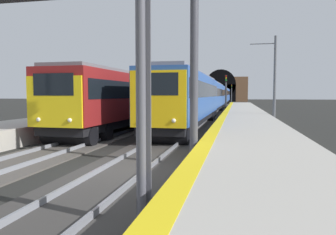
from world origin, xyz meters
TOP-DOWN VIEW (x-y plane):
  - ground_plane at (0.00, 0.00)m, footprint 320.00×320.00m
  - platform_right at (0.00, -4.13)m, footprint 112.00×3.77m
  - platform_right_edge_strip at (0.00, -2.49)m, footprint 112.00×0.50m
  - track_main_line at (0.00, 0.00)m, footprint 160.00×3.15m
  - track_adjacent_line at (0.00, 4.23)m, footprint 160.00×3.06m
  - train_main_approaching at (42.85, 0.00)m, footprint 76.92×2.94m
  - train_adjacent_platform at (33.55, 4.23)m, footprint 61.05×3.47m
  - railway_signal_near at (-4.30, -1.80)m, footprint 0.39×0.38m
  - railway_signal_mid at (39.74, -1.80)m, footprint 0.39×0.38m
  - railway_signal_far at (89.91, -1.80)m, footprint 0.39×0.38m
  - overhead_signal_gantry at (1.06, 2.11)m, footprint 0.70×8.59m
  - tunnel_portal at (104.31, 2.11)m, footprint 2.14×18.26m
  - catenary_mast_near at (17.56, -6.38)m, footprint 0.22×2.09m

SIDE VIEW (x-z plane):
  - ground_plane at x=0.00m, z-range 0.00..0.00m
  - track_main_line at x=0.00m, z-range -0.06..0.15m
  - track_adjacent_line at x=0.00m, z-range -0.06..0.15m
  - platform_right at x=0.00m, z-range 0.00..0.92m
  - platform_right_edge_strip at x=0.00m, z-range 0.92..0.93m
  - train_adjacent_platform at x=33.55m, z-range 0.29..4.25m
  - train_main_approaching at x=42.85m, z-range 0.29..4.32m
  - railway_signal_mid at x=39.74m, z-range 0.56..5.99m
  - railway_signal_near at x=-4.30m, z-range 0.57..6.12m
  - railway_signal_far at x=89.91m, z-range 0.57..6.13m
  - catenary_mast_near at x=17.56m, z-range 0.11..7.27m
  - tunnel_portal at x=104.31m, z-range -1.24..9.83m
  - overhead_signal_gantry at x=1.06m, z-range 1.76..8.63m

